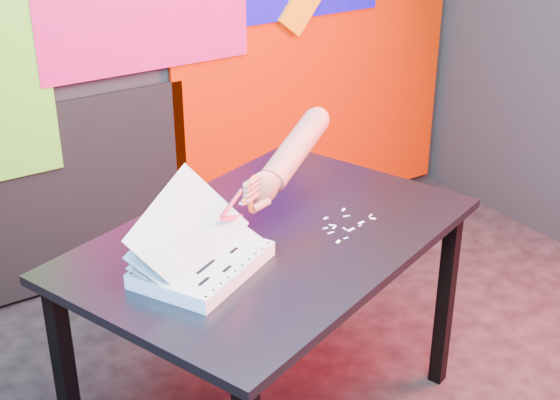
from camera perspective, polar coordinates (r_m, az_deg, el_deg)
room at (r=2.27m, az=11.71°, el=11.40°), size 3.01×3.01×2.71m
backdrop at (r=3.55m, az=-4.94°, el=10.38°), size 2.88×0.05×2.08m
work_table at (r=2.45m, az=-0.65°, el=-4.27°), size 1.45×1.20×0.75m
printout_stack at (r=2.22m, az=-5.74°, el=-4.57°), size 0.46×0.41×0.28m
scissors at (r=2.35m, az=-2.10°, el=0.26°), size 0.20×0.11×0.13m
hand_forearm at (r=2.53m, az=0.75°, el=3.34°), size 0.45×0.27×0.21m
paper_clippings at (r=2.47m, az=4.85°, el=-1.81°), size 0.22×0.18×0.00m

